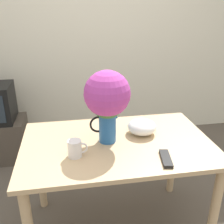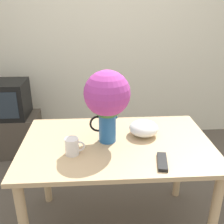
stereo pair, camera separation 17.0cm
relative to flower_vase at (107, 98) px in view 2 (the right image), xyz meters
The scene contains 8 objects.
wall_back 1.65m from the flower_vase, 88.09° to the left, with size 8.00×0.05×2.60m.
table 0.42m from the flower_vase, 20.38° to the right, with size 1.27×0.81×0.77m.
flower_vase is the anchor object (origin of this frame).
coffee_mug 0.37m from the flower_vase, 144.69° to the right, with size 0.12×0.09×0.11m.
white_bowl 0.37m from the flower_vase, 14.73° to the left, with size 0.21×0.21×0.10m.
remote_control 0.52m from the flower_vase, 43.39° to the right, with size 0.09×0.19×0.02m.
tv_stand 1.79m from the flower_vase, 131.44° to the left, with size 0.61×0.41×0.46m.
tv_set 1.63m from the flower_vase, 131.49° to the left, with size 0.43×0.40×0.40m.
Camera 2 is at (-0.12, -1.42, 1.64)m, focal length 42.00 mm.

